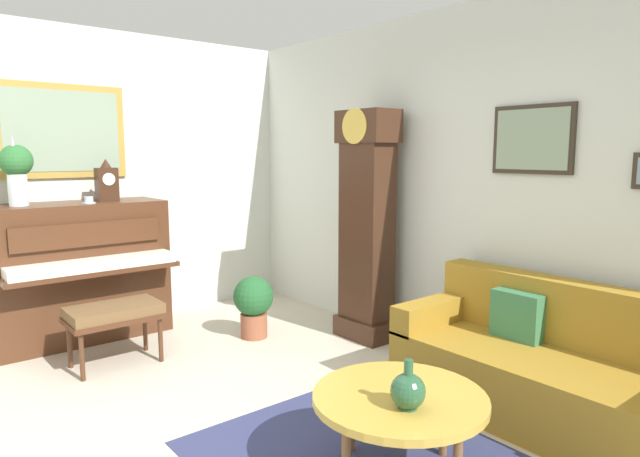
{
  "coord_description": "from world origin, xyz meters",
  "views": [
    {
      "loc": [
        2.81,
        -1.26,
        1.66
      ],
      "look_at": [
        -0.36,
        1.33,
        1.09
      ],
      "focal_mm": 30.79,
      "sensor_mm": 36.0,
      "label": 1
    }
  ],
  "objects": [
    {
      "name": "ground_plane",
      "position": [
        0.0,
        0.0,
        -0.05
      ],
      "size": [
        6.4,
        6.0,
        0.1
      ],
      "primitive_type": "cube",
      "color": "beige"
    },
    {
      "name": "wall_left",
      "position": [
        -2.6,
        0.0,
        1.41
      ],
      "size": [
        0.13,
        4.9,
        2.8
      ],
      "color": "silver",
      "rests_on": "ground_plane"
    },
    {
      "name": "wall_back",
      "position": [
        0.01,
        2.4,
        1.4
      ],
      "size": [
        5.3,
        0.13,
        2.8
      ],
      "color": "silver",
      "rests_on": "ground_plane"
    },
    {
      "name": "piano",
      "position": [
        -2.23,
        0.1,
        0.62
      ],
      "size": [
        0.87,
        1.44,
        1.22
      ],
      "color": "#4C2B19",
      "rests_on": "ground_plane"
    },
    {
      "name": "piano_bench",
      "position": [
        -1.41,
        0.11,
        0.41
      ],
      "size": [
        0.42,
        0.7,
        0.48
      ],
      "color": "#4C2B19",
      "rests_on": "ground_plane"
    },
    {
      "name": "grandfather_clock",
      "position": [
        -0.64,
        2.08,
        0.96
      ],
      "size": [
        0.52,
        0.34,
        2.03
      ],
      "color": "#3D2316",
      "rests_on": "ground_plane"
    },
    {
      "name": "couch",
      "position": [
        1.19,
        1.92,
        0.31
      ],
      "size": [
        1.9,
        0.8,
        0.84
      ],
      "color": "olive",
      "rests_on": "ground_plane"
    },
    {
      "name": "coffee_table",
      "position": [
        1.05,
        0.7,
        0.43
      ],
      "size": [
        0.88,
        0.88,
        0.46
      ],
      "color": "gold",
      "rests_on": "ground_plane"
    },
    {
      "name": "mantel_clock",
      "position": [
        -2.23,
        0.37,
        1.39
      ],
      "size": [
        0.13,
        0.18,
        0.38
      ],
      "color": "#3D2316",
      "rests_on": "piano"
    },
    {
      "name": "flower_vase",
      "position": [
        -2.23,
        -0.35,
        1.54
      ],
      "size": [
        0.26,
        0.26,
        0.58
      ],
      "color": "silver",
      "rests_on": "piano"
    },
    {
      "name": "teacup",
      "position": [
        -2.1,
        0.17,
        1.25
      ],
      "size": [
        0.12,
        0.12,
        0.06
      ],
      "color": "#ADC6D6",
      "rests_on": "piano"
    },
    {
      "name": "green_jug",
      "position": [
        1.17,
        0.61,
        0.54
      ],
      "size": [
        0.17,
        0.17,
        0.24
      ],
      "color": "#234C33",
      "rests_on": "coffee_table"
    },
    {
      "name": "potted_plant",
      "position": [
        -1.28,
        1.3,
        0.32
      ],
      "size": [
        0.36,
        0.36,
        0.56
      ],
      "color": "#935138",
      "rests_on": "ground_plane"
    }
  ]
}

